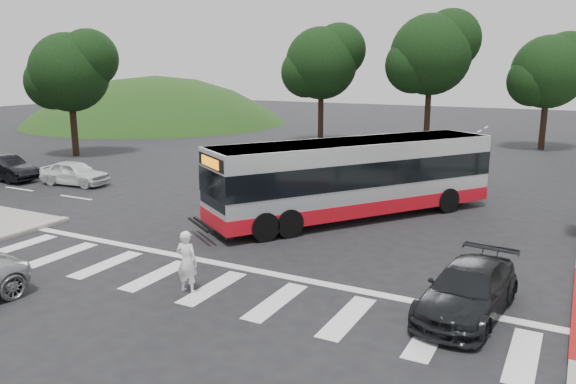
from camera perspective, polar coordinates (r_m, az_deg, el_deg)
The scene contains 12 objects.
ground at distance 19.91m, azimuth 0.72°, elevation -4.86°, with size 140.00×140.00×0.00m, color black.
hillside_nw at distance 62.35m, azimuth -13.12°, elevation 6.85°, with size 44.00×44.00×10.00m, color #1B3C13.
crosswalk_ladder at distance 15.88m, azimuth -7.65°, elevation -9.62°, with size 18.00×2.60×0.01m, color silver.
tree_north_a at distance 44.26m, azimuth 14.42°, elevation 13.50°, with size 6.60×6.15×10.17m.
tree_north_b at distance 45.04m, azimuth 25.05°, elevation 11.10°, with size 5.72×5.33×8.43m.
tree_north_c at distance 44.98m, azimuth 3.54°, elevation 13.04°, with size 6.16×5.74×9.30m.
tree_west_a at distance 40.76m, azimuth -21.20°, elevation 11.38°, with size 5.72×5.33×8.43m.
transit_bus at distance 22.64m, azimuth 6.76°, elevation 1.28°, with size 2.62×12.08×3.12m, color #B0B2B5, non-canonical shape.
pedestrian at distance 15.42m, azimuth -10.24°, elevation -6.98°, with size 0.63×0.41×1.73m, color white.
dark_sedan at distance 14.67m, azimuth 17.81°, elevation -9.47°, with size 1.74×4.29×1.25m, color black.
west_car_white at distance 30.85m, azimuth -20.86°, elevation 1.82°, with size 1.49×3.69×1.26m, color silver.
west_car_black at distance 33.60m, azimuth -26.69°, elevation 2.17°, with size 1.38×3.95×1.30m, color black.
Camera 1 is at (8.64, -16.90, 6.01)m, focal length 35.00 mm.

